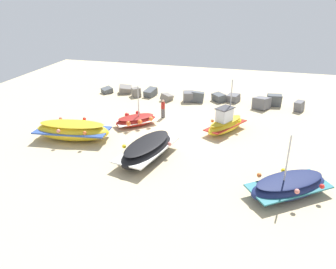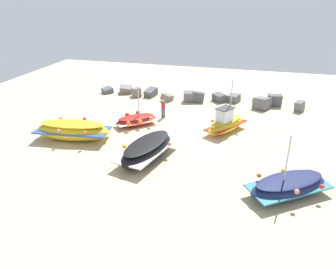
{
  "view_description": "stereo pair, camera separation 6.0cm",
  "coord_description": "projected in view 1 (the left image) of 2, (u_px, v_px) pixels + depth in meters",
  "views": [
    {
      "loc": [
        5.55,
        -22.1,
        10.03
      ],
      "look_at": [
        0.25,
        -2.41,
        0.9
      ],
      "focal_mm": 35.37,
      "sensor_mm": 36.0,
      "label": 1
    },
    {
      "loc": [
        5.6,
        -22.09,
        10.03
      ],
      "look_at": [
        0.25,
        -2.41,
        0.9
      ],
      "focal_mm": 35.37,
      "sensor_mm": 36.0,
      "label": 2
    }
  ],
  "objects": [
    {
      "name": "fishing_boat_2",
      "position": [
        136.0,
        120.0,
        25.98
      ],
      "size": [
        3.38,
        3.21,
        3.2
      ],
      "rotation": [
        0.0,
        0.0,
        3.87
      ],
      "color": "maroon",
      "rests_on": "ground_plane"
    },
    {
      "name": "person_walking",
      "position": [
        163.0,
        107.0,
        27.32
      ],
      "size": [
        0.32,
        0.32,
        1.58
      ],
      "rotation": [
        0.0,
        0.0,
        5.08
      ],
      "color": "#2D2D38",
      "rests_on": "ground_plane"
    },
    {
      "name": "ground_plane",
      "position": [
        173.0,
        132.0,
        24.89
      ],
      "size": [
        44.7,
        44.7,
        0.0
      ],
      "primitive_type": "plane",
      "color": "#C6B289"
    },
    {
      "name": "fishing_boat_3",
      "position": [
        225.0,
        124.0,
        24.73
      ],
      "size": [
        3.11,
        4.03,
        4.01
      ],
      "rotation": [
        0.0,
        0.0,
        4.18
      ],
      "color": "gold",
      "rests_on": "ground_plane"
    },
    {
      "name": "fishing_boat_1",
      "position": [
        147.0,
        149.0,
        20.88
      ],
      "size": [
        3.17,
        5.39,
        1.24
      ],
      "rotation": [
        0.0,
        0.0,
        4.48
      ],
      "color": "black",
      "rests_on": "ground_plane"
    },
    {
      "name": "fishing_boat_4",
      "position": [
        73.0,
        130.0,
        23.51
      ],
      "size": [
        5.54,
        2.81,
        1.4
      ],
      "rotation": [
        0.0,
        0.0,
        0.12
      ],
      "color": "gold",
      "rests_on": "ground_plane"
    },
    {
      "name": "breakwater_rocks",
      "position": [
        200.0,
        97.0,
        31.51
      ],
      "size": [
        19.77,
        2.85,
        1.3
      ],
      "color": "#4C5156",
      "rests_on": "ground_plane"
    },
    {
      "name": "fishing_boat_0",
      "position": [
        289.0,
        186.0,
        17.19
      ],
      "size": [
        4.73,
        4.16,
        3.58
      ],
      "rotation": [
        0.0,
        0.0,
        0.64
      ],
      "color": "navy",
      "rests_on": "ground_plane"
    }
  ]
}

